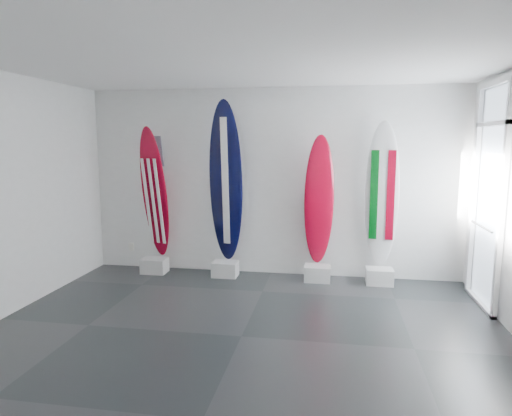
% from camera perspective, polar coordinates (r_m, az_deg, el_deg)
% --- Properties ---
extents(floor, '(6.00, 6.00, 0.00)m').
position_cam_1_polar(floor, '(5.21, -1.86, -16.01)').
color(floor, black).
rests_on(floor, ground).
extents(ceiling, '(6.00, 6.00, 0.00)m').
position_cam_1_polar(ceiling, '(4.81, -2.04, 18.56)').
color(ceiling, white).
rests_on(ceiling, wall_back).
extents(wall_back, '(6.00, 0.00, 6.00)m').
position_cam_1_polar(wall_back, '(7.24, 2.01, 3.25)').
color(wall_back, silver).
rests_on(wall_back, ground).
extents(wall_front, '(6.00, 0.00, 6.00)m').
position_cam_1_polar(wall_front, '(2.43, -13.86, -7.39)').
color(wall_front, silver).
rests_on(wall_front, ground).
extents(display_block_usa, '(0.40, 0.30, 0.24)m').
position_cam_1_polar(display_block_usa, '(7.67, -12.77, -7.15)').
color(display_block_usa, silver).
rests_on(display_block_usa, floor).
extents(surfboard_usa, '(0.58, 0.51, 2.17)m').
position_cam_1_polar(surfboard_usa, '(7.54, -12.78, 1.86)').
color(surfboard_usa, maroon).
rests_on(surfboard_usa, display_block_usa).
extents(display_block_navy, '(0.40, 0.30, 0.24)m').
position_cam_1_polar(display_block_navy, '(7.31, -3.94, -7.74)').
color(display_block_navy, silver).
rests_on(display_block_navy, floor).
extents(surfboard_navy, '(0.61, 0.33, 2.57)m').
position_cam_1_polar(surfboard_navy, '(7.15, -3.86, 3.35)').
color(surfboard_navy, black).
rests_on(surfboard_navy, display_block_navy).
extents(display_block_swiss, '(0.40, 0.30, 0.24)m').
position_cam_1_polar(display_block_swiss, '(7.12, 7.81, -8.24)').
color(display_block_swiss, silver).
rests_on(display_block_swiss, floor).
extents(surfboard_swiss, '(0.49, 0.33, 2.03)m').
position_cam_1_polar(surfboard_swiss, '(6.98, 8.02, 0.92)').
color(surfboard_swiss, maroon).
rests_on(surfboard_swiss, display_block_swiss).
extents(display_block_italy, '(0.40, 0.30, 0.24)m').
position_cam_1_polar(display_block_italy, '(7.16, 15.41, -8.38)').
color(display_block_italy, silver).
rests_on(display_block_italy, floor).
extents(surfboard_italy, '(0.53, 0.28, 2.23)m').
position_cam_1_polar(surfboard_italy, '(7.01, 15.72, 1.55)').
color(surfboard_italy, white).
rests_on(surfboard_italy, display_block_italy).
extents(wall_outlet, '(0.09, 0.02, 0.13)m').
position_cam_1_polar(wall_outlet, '(8.10, -15.58, -4.75)').
color(wall_outlet, silver).
rests_on(wall_outlet, wall_back).
extents(glass_door, '(0.12, 1.16, 2.85)m').
position_cam_1_polar(glass_door, '(6.56, 27.47, 1.10)').
color(glass_door, white).
rests_on(glass_door, floor).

